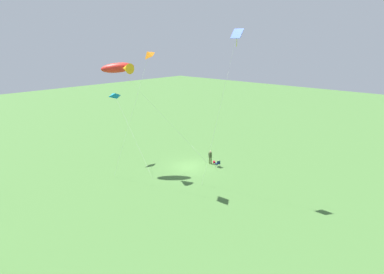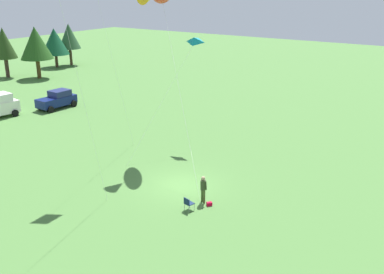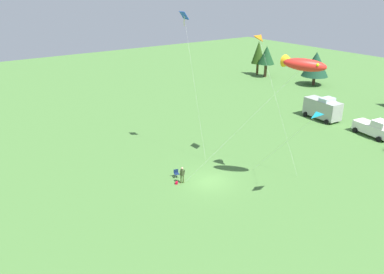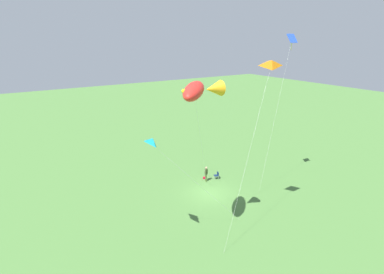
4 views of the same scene
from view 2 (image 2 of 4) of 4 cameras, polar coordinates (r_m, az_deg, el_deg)
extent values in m
plane|color=#487636|center=(30.27, -1.26, -6.17)|extent=(160.00, 160.00, 0.00)
cylinder|color=#435526|center=(28.01, 1.29, -7.41)|extent=(0.14, 0.14, 0.85)
cylinder|color=#435526|center=(27.85, 1.55, -7.57)|extent=(0.14, 0.14, 0.85)
cylinder|color=#344123|center=(27.61, 1.43, -6.13)|extent=(0.44, 0.44, 0.62)
sphere|color=tan|center=(27.41, 1.44, -5.26)|extent=(0.24, 0.24, 0.24)
cylinder|color=#344123|center=(27.77, 1.29, -5.89)|extent=(0.15, 0.19, 0.56)
cylinder|color=#344123|center=(27.48, 1.78, -6.18)|extent=(0.15, 0.19, 0.56)
cube|color=#122347|center=(27.05, -0.34, -8.43)|extent=(0.59, 0.59, 0.04)
cube|color=#122347|center=(26.83, -0.70, -8.19)|extent=(0.16, 0.47, 0.40)
cylinder|color=#A5A8AD|center=(27.41, -0.30, -8.53)|extent=(0.03, 0.03, 0.42)
cylinder|color=#A5A8AD|center=(27.14, 0.30, -8.83)|extent=(0.03, 0.03, 0.42)
cylinder|color=#A5A8AD|center=(27.17, -0.97, -8.80)|extent=(0.03, 0.03, 0.42)
cylinder|color=#A5A8AD|center=(26.89, -0.38, -9.12)|extent=(0.03, 0.03, 0.42)
cube|color=#BB0926|center=(27.68, 2.21, -8.49)|extent=(0.39, 0.37, 0.22)
cube|color=silver|center=(49.10, -23.19, 4.64)|extent=(2.02, 2.06, 0.80)
cylinder|color=black|center=(50.77, -22.72, 3.27)|extent=(0.70, 0.31, 0.68)
cylinder|color=black|center=(48.88, -21.54, 2.84)|extent=(0.70, 0.31, 0.68)
cube|color=navy|center=(50.52, -16.83, 4.40)|extent=(4.29, 2.02, 0.90)
cube|color=navy|center=(50.64, -16.47, 5.37)|extent=(2.09, 1.76, 0.65)
cylinder|color=black|center=(52.28, -16.14, 4.44)|extent=(0.69, 0.26, 0.68)
cylinder|color=black|center=(50.76, -14.76, 4.13)|extent=(0.69, 0.26, 0.68)
cylinder|color=black|center=(50.57, -18.82, 3.68)|extent=(0.69, 0.26, 0.68)
cylinder|color=black|center=(49.00, -17.48, 3.35)|extent=(0.69, 0.26, 0.68)
cylinder|color=#473029|center=(69.62, -22.44, 8.13)|extent=(0.54, 0.54, 2.70)
cone|color=#253F17|center=(69.13, -22.81, 10.96)|extent=(3.34, 3.34, 4.26)
cylinder|color=#4F381B|center=(67.38, -18.91, 8.23)|extent=(0.55, 0.55, 2.72)
cone|color=#214B18|center=(66.85, -19.24, 11.23)|extent=(4.45, 4.45, 4.44)
cylinder|color=#483023|center=(75.45, -16.82, 9.26)|extent=(0.46, 0.46, 2.05)
cone|color=#104629|center=(75.03, -17.05, 11.54)|extent=(4.38, 4.38, 4.03)
cylinder|color=#473222|center=(76.84, -15.13, 9.81)|extent=(0.43, 0.43, 2.67)
cone|color=#274B2B|center=(76.41, -15.35, 12.26)|extent=(3.53, 3.53, 3.95)
cylinder|color=silver|center=(30.94, -1.64, 6.09)|extent=(6.82, 7.82, 11.91)
cylinder|color=#4C3823|center=(28.28, 1.04, -8.08)|extent=(0.04, 0.04, 0.01)
cylinder|color=silver|center=(33.90, -9.67, 8.17)|extent=(5.10, 1.59, 13.29)
cylinder|color=#4C3823|center=(38.00, -7.41, -0.93)|extent=(0.04, 0.04, 0.01)
pyramid|color=teal|center=(36.86, 0.25, 12.19)|extent=(0.89, 1.27, 0.77)
cylinder|color=silver|center=(34.95, -3.80, 4.53)|extent=(7.69, 1.01, 8.29)
cylinder|color=#4C3823|center=(33.77, -8.26, -3.59)|extent=(0.04, 0.04, 0.01)
cylinder|color=silver|center=(25.05, -14.04, 6.33)|extent=(3.38, 0.50, 15.25)
cylinder|color=#4C3823|center=(28.88, -10.72, -7.84)|extent=(0.04, 0.04, 0.01)
camera|label=1|loc=(40.60, -59.48, 12.03)|focal=28.00mm
camera|label=3|loc=(48.90, 42.05, 20.79)|focal=35.00mm
camera|label=4|loc=(54.36, -11.73, 21.19)|focal=28.00mm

